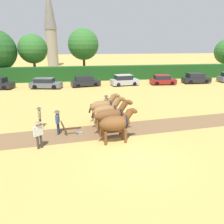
# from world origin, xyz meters

# --- Properties ---
(ground_plane) EXTENTS (240.00, 240.00, 0.00)m
(ground_plane) POSITION_xyz_m (0.00, 0.00, 0.00)
(ground_plane) COLOR tan
(plowed_furrow_strip) EXTENTS (34.13, 5.83, 0.01)m
(plowed_furrow_strip) POSITION_xyz_m (-6.05, 3.58, 0.00)
(plowed_furrow_strip) COLOR brown
(plowed_furrow_strip) RESTS_ON ground
(hedgerow) EXTENTS (75.11, 1.84, 2.37)m
(hedgerow) POSITION_xyz_m (0.00, 27.05, 1.18)
(hedgerow) COLOR #194719
(hedgerow) RESTS_ON ground
(tree_center_left) EXTENTS (4.93, 4.93, 7.63)m
(tree_center_left) POSITION_xyz_m (-10.05, 30.11, 5.14)
(tree_center_left) COLOR brown
(tree_center_left) RESTS_ON ground
(tree_center) EXTENTS (5.45, 5.45, 8.62)m
(tree_center) POSITION_xyz_m (-1.39, 30.43, 5.88)
(tree_center) COLOR #4C3823
(tree_center) RESTS_ON ground
(church_spire) EXTENTS (3.29, 3.29, 21.38)m
(church_spire) POSITION_xyz_m (-9.01, 53.87, 11.19)
(church_spire) COLOR gray
(church_spire) RESTS_ON ground
(draft_horse_lead_left) EXTENTS (2.67, 1.19, 2.29)m
(draft_horse_lead_left) POSITION_xyz_m (-0.68, 2.12, 1.29)
(draft_horse_lead_left) COLOR brown
(draft_horse_lead_left) RESTS_ON ground
(draft_horse_lead_right) EXTENTS (2.88, 1.08, 2.50)m
(draft_horse_lead_right) POSITION_xyz_m (-0.78, 3.41, 1.39)
(draft_horse_lead_right) COLOR brown
(draft_horse_lead_right) RESTS_ON ground
(draft_horse_trail_left) EXTENTS (2.70, 1.09, 2.43)m
(draft_horse_trail_left) POSITION_xyz_m (-0.90, 4.70, 1.32)
(draft_horse_trail_left) COLOR brown
(draft_horse_trail_left) RESTS_ON ground
(draft_horse_trail_right) EXTENTS (2.67, 1.15, 2.39)m
(draft_horse_trail_right) POSITION_xyz_m (-1.02, 5.99, 1.31)
(draft_horse_trail_right) COLOR brown
(draft_horse_trail_right) RESTS_ON ground
(plow) EXTENTS (1.51, 0.49, 1.13)m
(plow) POSITION_xyz_m (-3.36, 3.83, 0.31)
(plow) COLOR #4C331E
(plow) RESTS_ON ground
(farmer_at_plow) EXTENTS (0.44, 0.67, 1.73)m
(farmer_at_plow) POSITION_xyz_m (-4.44, 4.03, 1.02)
(farmer_at_plow) COLOR #28334C
(farmer_at_plow) RESTS_ON ground
(farmer_beside_team) EXTENTS (0.50, 0.53, 1.79)m
(farmer_beside_team) POSITION_xyz_m (-0.52, 7.74, 1.07)
(farmer_beside_team) COLOR #38332D
(farmer_beside_team) RESTS_ON ground
(farmer_onlooker_left) EXTENTS (0.55, 0.46, 1.75)m
(farmer_onlooker_left) POSITION_xyz_m (-5.41, 2.00, 1.03)
(farmer_onlooker_left) COLOR #38332D
(farmer_onlooker_left) RESTS_ON ground
(farmer_onlooker_right) EXTENTS (0.40, 0.63, 1.60)m
(farmer_onlooker_right) POSITION_xyz_m (-5.85, 5.52, 0.92)
(farmer_onlooker_right) COLOR #28334C
(farmer_onlooker_right) RESTS_ON ground
(parked_car_center_left) EXTENTS (4.57, 2.53, 1.47)m
(parked_car_center_left) POSITION_xyz_m (-7.25, 20.92, 0.71)
(parked_car_center_left) COLOR #565B66
(parked_car_center_left) RESTS_ON ground
(parked_car_center) EXTENTS (4.42, 2.51, 1.50)m
(parked_car_center) POSITION_xyz_m (-1.70, 21.60, 0.72)
(parked_car_center) COLOR black
(parked_car_center) RESTS_ON ground
(parked_car_center_right) EXTENTS (4.28, 2.35, 1.60)m
(parked_car_center_right) POSITION_xyz_m (4.15, 21.38, 0.76)
(parked_car_center_right) COLOR #A8A8B2
(parked_car_center_right) RESTS_ON ground
(parked_car_right) EXTENTS (3.93, 2.09, 1.48)m
(parked_car_right) POSITION_xyz_m (10.12, 21.12, 0.71)
(parked_car_right) COLOR maroon
(parked_car_right) RESTS_ON ground
(parked_car_far_right) EXTENTS (4.28, 1.80, 1.60)m
(parked_car_far_right) POSITION_xyz_m (15.77, 21.32, 0.76)
(parked_car_far_right) COLOR black
(parked_car_far_right) RESTS_ON ground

